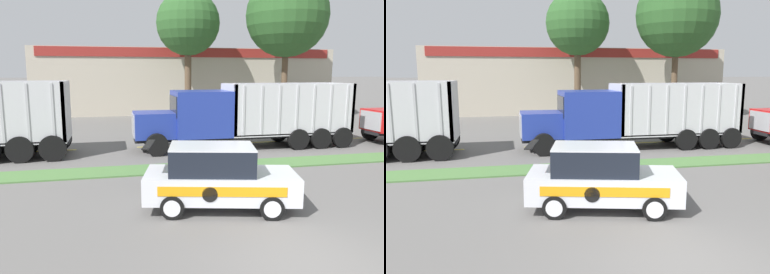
# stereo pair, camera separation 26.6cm
# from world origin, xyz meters

# --- Properties ---
(ground_plane) EXTENTS (600.00, 600.00, 0.00)m
(ground_plane) POSITION_xyz_m (0.00, 0.00, 0.00)
(ground_plane) COLOR slate
(grass_verge) EXTENTS (120.00, 1.56, 0.06)m
(grass_verge) POSITION_xyz_m (0.00, 8.05, 0.03)
(grass_verge) COLOR #517F42
(grass_verge) RESTS_ON ground_plane
(centre_line_3) EXTENTS (2.40, 0.14, 0.01)m
(centre_line_3) POSITION_xyz_m (-6.73, 12.83, 0.00)
(centre_line_3) COLOR yellow
(centre_line_3) RESTS_ON ground_plane
(centre_line_4) EXTENTS (2.40, 0.14, 0.01)m
(centre_line_4) POSITION_xyz_m (-1.33, 12.83, 0.00)
(centre_line_4) COLOR yellow
(centre_line_4) RESTS_ON ground_plane
(centre_line_5) EXTENTS (2.40, 0.14, 0.01)m
(centre_line_5) POSITION_xyz_m (4.07, 12.83, 0.00)
(centre_line_5) COLOR yellow
(centre_line_5) RESTS_ON ground_plane
(centre_line_6) EXTENTS (2.40, 0.14, 0.01)m
(centre_line_6) POSITION_xyz_m (9.47, 12.83, 0.00)
(centre_line_6) COLOR yellow
(centre_line_6) RESTS_ON ground_plane
(dump_truck_far_right) EXTENTS (11.18, 2.62, 3.30)m
(dump_truck_far_right) POSITION_xyz_m (1.97, 11.70, 1.54)
(dump_truck_far_right) COLOR black
(dump_truck_far_right) RESTS_ON ground_plane
(rally_car) EXTENTS (4.49, 2.66, 1.86)m
(rally_car) POSITION_xyz_m (-0.89, 3.47, 0.92)
(rally_car) COLOR silver
(rally_car) RESTS_ON ground_plane
(store_building_backdrop) EXTENTS (27.99, 12.10, 6.02)m
(store_building_backdrop) POSITION_xyz_m (3.52, 33.08, 3.01)
(store_building_backdrop) COLOR #BCB29E
(store_building_backdrop) RESTS_ON ground_plane
(tree_behind_left) EXTENTS (6.50, 6.50, 13.14)m
(tree_behind_left) POSITION_xyz_m (10.11, 22.19, 8.90)
(tree_behind_left) COLOR brown
(tree_behind_left) RESTS_ON ground_plane
(tree_behind_centre) EXTENTS (5.12, 5.12, 11.55)m
(tree_behind_centre) POSITION_xyz_m (2.48, 24.04, 8.18)
(tree_behind_centre) COLOR brown
(tree_behind_centre) RESTS_ON ground_plane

